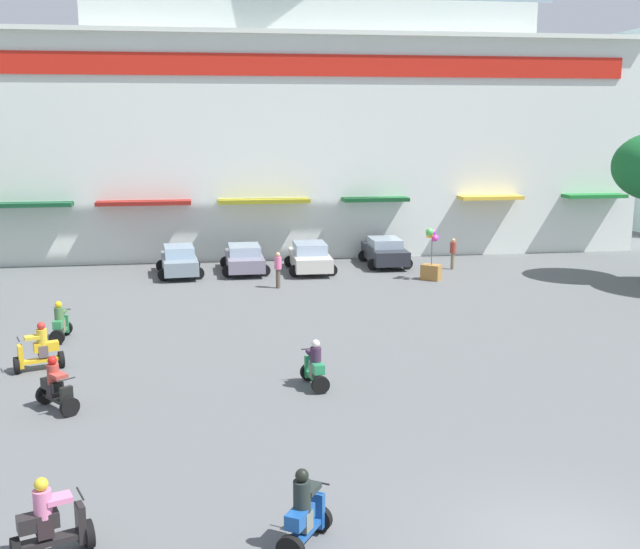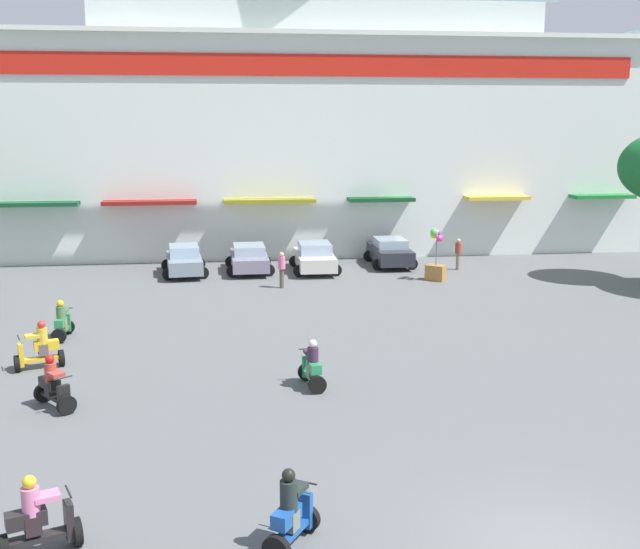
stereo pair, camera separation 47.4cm
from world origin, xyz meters
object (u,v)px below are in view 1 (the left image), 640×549
(parked_car_3, at_px, (385,251))
(scooter_rider_0, at_px, (39,350))
(scooter_rider_4, at_px, (50,523))
(balloon_vendor_cart, at_px, (431,260))
(scooter_rider_2, at_px, (304,515))
(parked_car_2, at_px, (310,257))
(scooter_rider_5, at_px, (60,324))
(pedestrian_0, at_px, (453,252))
(parked_car_0, at_px, (179,261))
(scooter_rider_1, at_px, (56,388))
(pedestrian_1, at_px, (278,268))
(scooter_rider_3, at_px, (315,367))
(parked_car_1, at_px, (244,258))

(parked_car_3, bearing_deg, scooter_rider_0, -133.10)
(parked_car_3, xyz_separation_m, scooter_rider_4, (-12.29, -26.54, -0.10))
(balloon_vendor_cart, bearing_deg, scooter_rider_2, -111.82)
(parked_car_2, relative_size, scooter_rider_4, 2.74)
(parked_car_2, xyz_separation_m, scooter_rider_2, (-3.63, -25.79, -0.10))
(parked_car_3, relative_size, scooter_rider_0, 2.67)
(scooter_rider_0, bearing_deg, scooter_rider_5, 89.07)
(parked_car_2, relative_size, pedestrian_0, 2.60)
(pedestrian_0, bearing_deg, scooter_rider_5, -149.14)
(scooter_rider_4, bearing_deg, parked_car_2, 72.27)
(parked_car_3, bearing_deg, scooter_rider_2, -106.16)
(scooter_rider_2, bearing_deg, pedestrian_0, 66.46)
(parked_car_2, bearing_deg, parked_car_0, -179.92)
(parked_car_2, distance_m, parked_car_3, 4.32)
(scooter_rider_1, bearing_deg, scooter_rider_2, -53.77)
(scooter_rider_2, distance_m, pedestrian_1, 22.16)
(parked_car_2, xyz_separation_m, scooter_rider_3, (-2.23, -17.29, -0.15))
(parked_car_0, distance_m, scooter_rider_2, 25.95)
(scooter_rider_4, distance_m, scooter_rider_5, 14.49)
(parked_car_3, distance_m, scooter_rider_4, 29.25)
(parked_car_0, xyz_separation_m, parked_car_2, (6.56, 0.01, 0.00))
(scooter_rider_3, height_order, pedestrian_1, pedestrian_1)
(scooter_rider_4, xyz_separation_m, balloon_vendor_cart, (13.64, 22.48, 0.35))
(scooter_rider_0, distance_m, scooter_rider_3, 8.68)
(scooter_rider_5, height_order, balloon_vendor_cart, balloon_vendor_cart)
(parked_car_2, relative_size, balloon_vendor_cart, 1.65)
(parked_car_3, distance_m, scooter_rider_5, 19.01)
(parked_car_0, distance_m, pedestrian_1, 5.88)
(scooter_rider_4, bearing_deg, balloon_vendor_cart, 58.75)
(scooter_rider_1, distance_m, balloon_vendor_cart, 21.16)
(scooter_rider_3, relative_size, pedestrian_1, 0.87)
(scooter_rider_3, bearing_deg, parked_car_2, 82.66)
(parked_car_0, relative_size, scooter_rider_5, 2.83)
(parked_car_2, xyz_separation_m, scooter_rider_4, (-8.13, -25.42, -0.11))
(parked_car_0, relative_size, parked_car_3, 0.98)
(scooter_rider_2, height_order, pedestrian_1, pedestrian_1)
(scooter_rider_5, distance_m, pedestrian_1, 11.20)
(parked_car_2, relative_size, scooter_rider_1, 2.83)
(parked_car_3, bearing_deg, pedestrian_0, -26.41)
(scooter_rider_0, xyz_separation_m, balloon_vendor_cart, (15.95, 11.55, 0.35))
(parked_car_3, relative_size, balloon_vendor_cart, 1.63)
(pedestrian_1, bearing_deg, parked_car_1, 108.07)
(scooter_rider_1, relative_size, scooter_rider_5, 1.03)
(scooter_rider_1, relative_size, scooter_rider_3, 1.01)
(parked_car_2, bearing_deg, pedestrian_0, -3.74)
(scooter_rider_0, relative_size, scooter_rider_2, 0.99)
(pedestrian_1, xyz_separation_m, balloon_vendor_cart, (7.50, 0.76, 0.03))
(parked_car_3, height_order, scooter_rider_4, scooter_rider_4)
(parked_car_1, bearing_deg, pedestrian_1, -71.93)
(pedestrian_1, bearing_deg, parked_car_2, 61.74)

